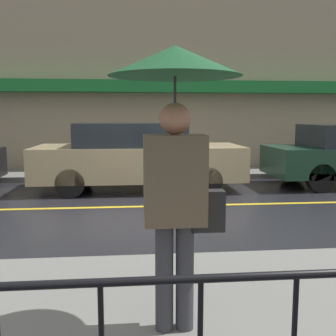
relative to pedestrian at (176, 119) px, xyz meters
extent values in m
plane|color=black|center=(0.15, 4.65, -1.71)|extent=(80.00, 80.00, 0.00)
cube|color=slate|center=(0.15, 0.05, -1.64)|extent=(28.00, 3.13, 0.14)
cube|color=slate|center=(0.15, 8.52, -1.64)|extent=(28.00, 1.66, 0.14)
cube|color=gold|center=(0.15, 4.65, -1.71)|extent=(25.20, 0.12, 0.01)
cube|color=gray|center=(0.15, 9.50, 1.49)|extent=(28.00, 0.30, 6.40)
cube|color=#196B2D|center=(0.15, 9.08, 0.89)|extent=(16.80, 0.55, 0.35)
cylinder|color=black|center=(0.15, -1.27, -0.63)|extent=(12.00, 0.04, 0.04)
cylinder|color=#333338|center=(-0.08, 0.00, -1.16)|extent=(0.13, 0.13, 0.81)
cylinder|color=#333338|center=(0.07, 0.00, -1.16)|extent=(0.13, 0.13, 0.81)
cube|color=brown|center=(-0.01, 0.00, -0.43)|extent=(0.44, 0.26, 0.64)
sphere|color=#AE7054|center=(-0.01, 0.00, 0.00)|extent=(0.22, 0.22, 0.22)
cylinder|color=#262628|center=(-0.01, 0.00, -0.07)|extent=(0.02, 0.02, 0.73)
cone|color=#144723|center=(-0.01, 0.00, 0.40)|extent=(0.93, 0.93, 0.21)
cube|color=black|center=(0.24, 0.00, -0.66)|extent=(0.24, 0.12, 0.30)
cube|color=tan|center=(-0.12, 6.48, -1.06)|extent=(4.80, 1.89, 0.77)
cube|color=#1E2328|center=(-0.31, 6.48, -0.40)|extent=(2.50, 1.74, 0.54)
cylinder|color=black|center=(1.37, 7.31, -1.40)|extent=(0.63, 0.22, 0.63)
cylinder|color=black|center=(1.37, 5.65, -1.40)|extent=(0.63, 0.22, 0.63)
cylinder|color=black|center=(-1.60, 7.31, -1.40)|extent=(0.63, 0.22, 0.63)
cylinder|color=black|center=(-1.60, 5.65, -1.40)|extent=(0.63, 0.22, 0.63)
cylinder|color=black|center=(3.99, 7.26, -1.38)|extent=(0.66, 0.22, 0.66)
cylinder|color=black|center=(3.99, 5.70, -1.38)|extent=(0.66, 0.22, 0.66)
camera|label=1|loc=(-0.32, -2.76, 0.02)|focal=42.00mm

